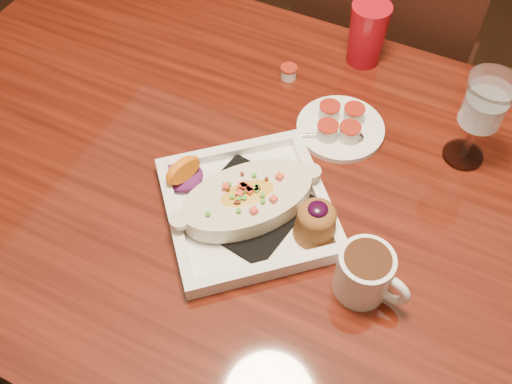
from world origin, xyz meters
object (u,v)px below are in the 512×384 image
at_px(saucer, 339,126).
at_px(red_tumbler, 367,34).
at_px(table, 280,223).
at_px(chair_far, 379,71).
at_px(plate, 253,205).
at_px(coffee_mug, 366,273).
at_px(goblet, 484,107).

distance_m(saucer, red_tumbler, 0.21).
xyz_separation_m(saucer, red_tumbler, (-0.03, 0.20, 0.05)).
bearing_deg(saucer, table, -102.39).
bearing_deg(red_tumbler, chair_far, 91.94).
xyz_separation_m(chair_far, plate, (-0.02, -0.69, 0.27)).
height_order(plate, coffee_mug, same).
xyz_separation_m(chair_far, saucer, (0.04, -0.46, 0.26)).
bearing_deg(goblet, table, -140.57).
bearing_deg(coffee_mug, chair_far, 112.92).
height_order(coffee_mug, saucer, coffee_mug).
relative_size(plate, goblet, 2.06).
xyz_separation_m(plate, red_tumbler, (0.03, 0.43, 0.03)).
bearing_deg(coffee_mug, red_tumbler, 118.88).
xyz_separation_m(table, saucer, (0.04, 0.17, 0.11)).
xyz_separation_m(coffee_mug, saucer, (-0.14, 0.28, -0.03)).
xyz_separation_m(chair_far, coffee_mug, (0.18, -0.74, 0.29)).
relative_size(coffee_mug, goblet, 0.65).
bearing_deg(red_tumbler, coffee_mug, -70.39).
bearing_deg(red_tumbler, saucer, -82.23).
bearing_deg(plate, table, 29.59).
distance_m(chair_far, goblet, 0.61).
relative_size(plate, coffee_mug, 3.17).
distance_m(table, saucer, 0.20).
distance_m(coffee_mug, saucer, 0.31).
relative_size(plate, red_tumbler, 2.84).
distance_m(plate, saucer, 0.24).
bearing_deg(coffee_mug, saucer, 126.61).
distance_m(goblet, red_tumbler, 0.30).
distance_m(table, plate, 0.14).
height_order(chair_far, saucer, chair_far).
height_order(plate, saucer, plate).
relative_size(goblet, saucer, 1.10).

